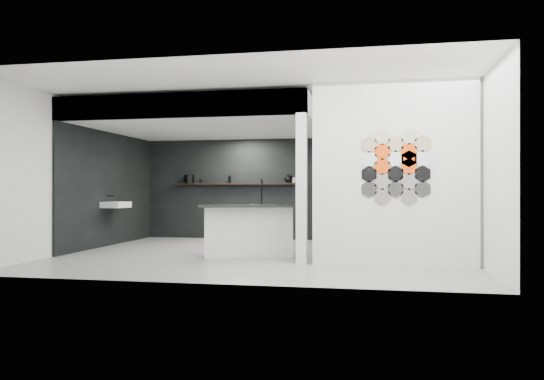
{
  "coord_description": "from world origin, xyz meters",
  "views": [
    {
      "loc": [
        1.93,
        -9.2,
        1.14
      ],
      "look_at": [
        0.1,
        0.3,
        1.15
      ],
      "focal_mm": 35.0,
      "sensor_mm": 36.0,
      "label": 1
    }
  ],
  "objects_px": {
    "partition_panel": "(394,173)",
    "stockpot": "(189,179)",
    "utensil_cup": "(201,181)",
    "wall_basin": "(116,205)",
    "glass_vase": "(295,180)",
    "kettle": "(289,179)",
    "glass_bowl": "(295,180)",
    "bottle_dark": "(230,179)",
    "kitchen_island": "(248,230)"
  },
  "relations": [
    {
      "from": "stockpot",
      "to": "bottle_dark",
      "type": "height_order",
      "value": "stockpot"
    },
    {
      "from": "wall_basin",
      "to": "kitchen_island",
      "type": "bearing_deg",
      "value": -19.23
    },
    {
      "from": "kitchen_island",
      "to": "glass_bowl",
      "type": "bearing_deg",
      "value": 67.48
    },
    {
      "from": "kitchen_island",
      "to": "wall_basin",
      "type": "bearing_deg",
      "value": 144.85
    },
    {
      "from": "partition_panel",
      "to": "kitchen_island",
      "type": "distance_m",
      "value": 2.71
    },
    {
      "from": "kitchen_island",
      "to": "kettle",
      "type": "height_order",
      "value": "kettle"
    },
    {
      "from": "stockpot",
      "to": "wall_basin",
      "type": "bearing_deg",
      "value": -111.81
    },
    {
      "from": "kitchen_island",
      "to": "bottle_dark",
      "type": "relative_size",
      "value": 10.86
    },
    {
      "from": "kettle",
      "to": "utensil_cup",
      "type": "distance_m",
      "value": 2.13
    },
    {
      "from": "partition_panel",
      "to": "utensil_cup",
      "type": "bearing_deg",
      "value": 138.37
    },
    {
      "from": "wall_basin",
      "to": "kettle",
      "type": "distance_m",
      "value": 3.89
    },
    {
      "from": "stockpot",
      "to": "kitchen_island",
      "type": "bearing_deg",
      "value": -54.79
    },
    {
      "from": "bottle_dark",
      "to": "utensil_cup",
      "type": "xyz_separation_m",
      "value": [
        -0.71,
        0.0,
        -0.04
      ]
    },
    {
      "from": "stockpot",
      "to": "kettle",
      "type": "height_order",
      "value": "stockpot"
    },
    {
      "from": "kitchen_island",
      "to": "stockpot",
      "type": "bearing_deg",
      "value": 109.29
    },
    {
      "from": "partition_panel",
      "to": "glass_bowl",
      "type": "height_order",
      "value": "partition_panel"
    },
    {
      "from": "wall_basin",
      "to": "utensil_cup",
      "type": "relative_size",
      "value": 6.89
    },
    {
      "from": "kitchen_island",
      "to": "kettle",
      "type": "distance_m",
      "value": 3.27
    },
    {
      "from": "wall_basin",
      "to": "stockpot",
      "type": "xyz_separation_m",
      "value": [
        0.83,
        2.07,
        0.57
      ]
    },
    {
      "from": "partition_panel",
      "to": "stockpot",
      "type": "xyz_separation_m",
      "value": [
        -4.64,
        3.87,
        0.02
      ]
    },
    {
      "from": "kettle",
      "to": "bottle_dark",
      "type": "xyz_separation_m",
      "value": [
        -1.42,
        0.0,
        -0.0
      ]
    },
    {
      "from": "kitchen_island",
      "to": "stockpot",
      "type": "height_order",
      "value": "stockpot"
    },
    {
      "from": "partition_panel",
      "to": "wall_basin",
      "type": "height_order",
      "value": "partition_panel"
    },
    {
      "from": "glass_bowl",
      "to": "kitchen_island",
      "type": "bearing_deg",
      "value": -96.6
    },
    {
      "from": "kitchen_island",
      "to": "glass_bowl",
      "type": "height_order",
      "value": "glass_bowl"
    },
    {
      "from": "glass_bowl",
      "to": "glass_vase",
      "type": "relative_size",
      "value": 1.18
    },
    {
      "from": "kitchen_island",
      "to": "bottle_dark",
      "type": "distance_m",
      "value": 3.48
    },
    {
      "from": "wall_basin",
      "to": "utensil_cup",
      "type": "bearing_deg",
      "value": 61.62
    },
    {
      "from": "partition_panel",
      "to": "wall_basin",
      "type": "relative_size",
      "value": 4.67
    },
    {
      "from": "partition_panel",
      "to": "glass_vase",
      "type": "relative_size",
      "value": 22.35
    },
    {
      "from": "kettle",
      "to": "glass_vase",
      "type": "height_order",
      "value": "kettle"
    },
    {
      "from": "kettle",
      "to": "glass_bowl",
      "type": "xyz_separation_m",
      "value": [
        0.15,
        0.0,
        -0.03
      ]
    },
    {
      "from": "kitchen_island",
      "to": "kettle",
      "type": "relative_size",
      "value": 8.92
    },
    {
      "from": "wall_basin",
      "to": "partition_panel",
      "type": "bearing_deg",
      "value": -18.23
    },
    {
      "from": "partition_panel",
      "to": "kitchen_island",
      "type": "relative_size",
      "value": 1.53
    },
    {
      "from": "wall_basin",
      "to": "stockpot",
      "type": "distance_m",
      "value": 2.3
    },
    {
      "from": "bottle_dark",
      "to": "utensil_cup",
      "type": "relative_size",
      "value": 1.94
    },
    {
      "from": "glass_vase",
      "to": "utensil_cup",
      "type": "distance_m",
      "value": 2.27
    },
    {
      "from": "wall_basin",
      "to": "kitchen_island",
      "type": "xyz_separation_m",
      "value": [
        3.03,
        -1.06,
        -0.39
      ]
    },
    {
      "from": "bottle_dark",
      "to": "glass_vase",
      "type": "bearing_deg",
      "value": 0.0
    },
    {
      "from": "stockpot",
      "to": "glass_bowl",
      "type": "height_order",
      "value": "stockpot"
    },
    {
      "from": "glass_bowl",
      "to": "utensil_cup",
      "type": "xyz_separation_m",
      "value": [
        -2.27,
        0.0,
        -0.01
      ]
    },
    {
      "from": "kitchen_island",
      "to": "glass_vase",
      "type": "relative_size",
      "value": 14.65
    },
    {
      "from": "kettle",
      "to": "glass_vase",
      "type": "bearing_deg",
      "value": 6.81
    },
    {
      "from": "glass_vase",
      "to": "wall_basin",
      "type": "bearing_deg",
      "value": -148.65
    },
    {
      "from": "stockpot",
      "to": "utensil_cup",
      "type": "height_order",
      "value": "stockpot"
    },
    {
      "from": "wall_basin",
      "to": "glass_vase",
      "type": "relative_size",
      "value": 4.79
    },
    {
      "from": "kettle",
      "to": "bottle_dark",
      "type": "distance_m",
      "value": 1.42
    },
    {
      "from": "wall_basin",
      "to": "kettle",
      "type": "relative_size",
      "value": 2.92
    },
    {
      "from": "kitchen_island",
      "to": "kettle",
      "type": "xyz_separation_m",
      "value": [
        0.22,
        3.12,
        0.95
      ]
    }
  ]
}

